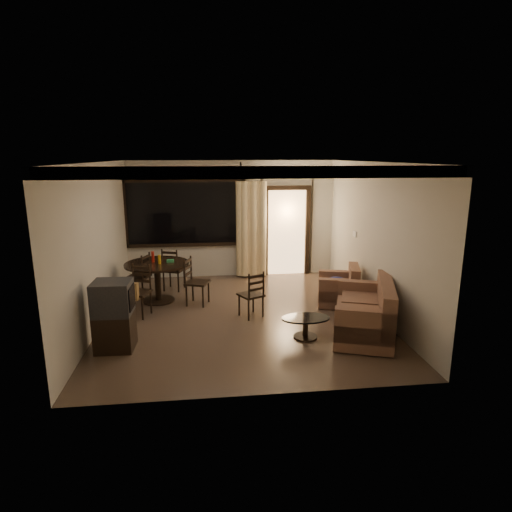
{
  "coord_description": "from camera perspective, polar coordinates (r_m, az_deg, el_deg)",
  "views": [
    {
      "loc": [
        -0.62,
        -7.5,
        2.92
      ],
      "look_at": [
        0.29,
        0.2,
        1.08
      ],
      "focal_mm": 30.0,
      "sensor_mm": 36.0,
      "label": 1
    }
  ],
  "objects": [
    {
      "name": "dining_chair_south",
      "position": [
        8.22,
        -15.49,
        -5.71
      ],
      "size": [
        0.54,
        0.57,
        0.95
      ],
      "rotation": [
        0.0,
        0.0,
        -0.34
      ],
      "color": "black",
      "rests_on": "ground"
    },
    {
      "name": "dining_chair_west",
      "position": [
        9.27,
        -15.27,
        -3.68
      ],
      "size": [
        0.54,
        0.54,
        0.95
      ],
      "rotation": [
        0.0,
        0.0,
        -1.91
      ],
      "color": "black",
      "rests_on": "ground"
    },
    {
      "name": "armchair",
      "position": [
        8.69,
        11.24,
        -4.33
      ],
      "size": [
        0.95,
        0.95,
        0.78
      ],
      "rotation": [
        0.0,
        0.0,
        -0.26
      ],
      "color": "#4C2523",
      "rests_on": "ground"
    },
    {
      "name": "tv_cabinet",
      "position": [
        6.9,
        -18.41,
        -7.54
      ],
      "size": [
        0.59,
        0.53,
        1.08
      ],
      "rotation": [
        0.0,
        0.0,
        -0.04
      ],
      "color": "black",
      "rests_on": "ground"
    },
    {
      "name": "sofa",
      "position": [
        7.36,
        14.64,
        -7.5
      ],
      "size": [
        1.4,
        1.87,
        0.89
      ],
      "rotation": [
        0.0,
        0.0,
        -0.34
      ],
      "color": "#4C2523",
      "rests_on": "ground"
    },
    {
      "name": "dining_chair_north",
      "position": [
        9.64,
        -10.9,
        -2.8
      ],
      "size": [
        0.54,
        0.54,
        0.95
      ],
      "rotation": [
        0.0,
        0.0,
        2.8
      ],
      "color": "black",
      "rests_on": "ground"
    },
    {
      "name": "coffee_table",
      "position": [
        7.1,
        6.63,
        -9.0
      ],
      "size": [
        0.8,
        0.48,
        0.35
      ],
      "rotation": [
        0.0,
        0.0,
        0.34
      ],
      "color": "black",
      "rests_on": "ground"
    },
    {
      "name": "dining_chair_east",
      "position": [
        8.63,
        -7.87,
        -4.59
      ],
      "size": [
        0.54,
        0.54,
        0.95
      ],
      "rotation": [
        0.0,
        0.0,
        1.23
      ],
      "color": "black",
      "rests_on": "ground"
    },
    {
      "name": "ground",
      "position": [
        8.07,
        -1.9,
        -7.88
      ],
      "size": [
        5.5,
        5.5,
        0.0
      ],
      "primitive_type": "plane",
      "color": "#7F6651",
      "rests_on": "ground"
    },
    {
      "name": "room_shell",
      "position": [
        9.42,
        0.71,
        6.68
      ],
      "size": [
        5.5,
        6.7,
        5.5
      ],
      "color": "beige",
      "rests_on": "ground"
    },
    {
      "name": "side_chair",
      "position": [
        7.92,
        -0.63,
        -6.29
      ],
      "size": [
        0.52,
        0.52,
        0.88
      ],
      "rotation": [
        0.0,
        0.0,
        3.63
      ],
      "color": "black",
      "rests_on": "ground"
    },
    {
      "name": "dining_table",
      "position": [
        8.86,
        -13.01,
        -1.98
      ],
      "size": [
        1.29,
        1.29,
        1.02
      ],
      "rotation": [
        0.0,
        0.0,
        -0.34
      ],
      "color": "black",
      "rests_on": "ground"
    }
  ]
}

